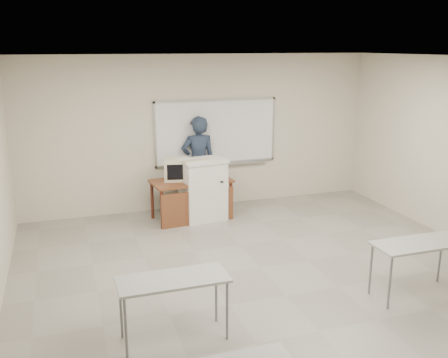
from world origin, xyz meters
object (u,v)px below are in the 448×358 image
object	(u,v)px
instructor_desk	(193,192)
podium	(203,189)
mouse	(223,179)
keyboard	(197,161)
presenter	(198,163)
whiteboard	(216,133)
laptop	(213,177)
crt_monitor	(176,169)

from	to	relation	value
instructor_desk	podium	distance (m)	0.20
mouse	keyboard	size ratio (longest dim) A/B	0.20
podium	presenter	world-z (taller)	presenter
whiteboard	presenter	distance (m)	0.69
podium	mouse	bearing A→B (deg)	-23.38
presenter	keyboard	bearing A→B (deg)	75.24
keyboard	presenter	xyz separation A→B (m)	(0.25, 0.79, -0.23)
laptop	mouse	xyz separation A→B (m)	(0.16, -0.08, -0.04)
podium	keyboard	size ratio (longest dim) A/B	2.33
laptop	presenter	bearing A→B (deg)	118.91
whiteboard	crt_monitor	distance (m)	1.22
keyboard	presenter	distance (m)	0.86
instructor_desk	keyboard	size ratio (longest dim) A/B	2.97
instructor_desk	mouse	world-z (taller)	mouse
keyboard	presenter	size ratio (longest dim) A/B	0.27
keyboard	laptop	bearing A→B (deg)	5.51
podium	laptop	world-z (taller)	podium
laptop	presenter	size ratio (longest dim) A/B	0.19
crt_monitor	laptop	world-z (taller)	crt_monitor
instructor_desk	crt_monitor	size ratio (longest dim) A/B	3.04
mouse	keyboard	bearing A→B (deg)	167.26
instructor_desk	presenter	bearing A→B (deg)	60.42
crt_monitor	keyboard	size ratio (longest dim) A/B	0.98
laptop	mouse	bearing A→B (deg)	-3.46
podium	crt_monitor	world-z (taller)	crt_monitor
laptop	crt_monitor	bearing A→B (deg)	-179.46
crt_monitor	presenter	size ratio (longest dim) A/B	0.26
whiteboard	keyboard	bearing A→B (deg)	-126.21
mouse	presenter	xyz separation A→B (m)	(-0.25, 0.77, 0.15)
instructor_desk	crt_monitor	xyz separation A→B (m)	(-0.25, 0.24, 0.40)
whiteboard	laptop	distance (m)	1.08
whiteboard	mouse	world-z (taller)	whiteboard
mouse	keyboard	xyz separation A→B (m)	(-0.50, -0.02, 0.39)
podium	presenter	xyz separation A→B (m)	(0.10, 0.67, 0.35)
podium	presenter	bearing A→B (deg)	74.14
crt_monitor	keyboard	distance (m)	0.50
whiteboard	mouse	distance (m)	1.13
laptop	keyboard	xyz separation A→B (m)	(-0.34, -0.10, 0.34)
instructor_desk	podium	xyz separation A→B (m)	(0.20, 0.01, 0.03)
crt_monitor	mouse	world-z (taller)	crt_monitor
mouse	presenter	bearing A→B (deg)	93.00
presenter	mouse	bearing A→B (deg)	110.78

